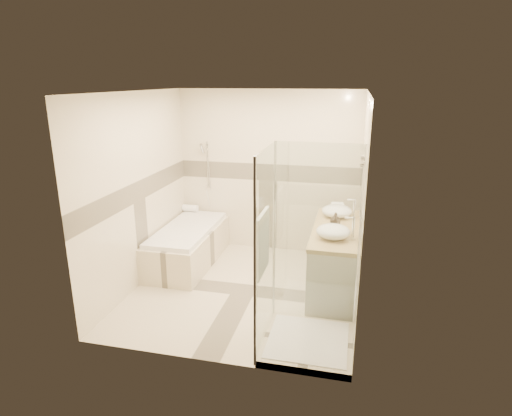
% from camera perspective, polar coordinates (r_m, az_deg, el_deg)
% --- Properties ---
extents(room, '(2.82, 3.02, 2.52)m').
position_cam_1_polar(room, '(5.21, -1.07, 1.48)').
color(room, beige).
rests_on(room, ground).
extents(bathtub, '(0.75, 1.70, 0.56)m').
position_cam_1_polar(bathtub, '(6.42, -9.03, -4.67)').
color(bathtub, beige).
rests_on(bathtub, ground).
extents(vanity, '(0.58, 1.62, 0.85)m').
position_cam_1_polar(vanity, '(5.62, 10.42, -6.65)').
color(vanity, silver).
rests_on(vanity, ground).
extents(shower_enclosure, '(0.96, 0.93, 2.04)m').
position_cam_1_polar(shower_enclosure, '(4.46, 5.71, -11.84)').
color(shower_enclosure, beige).
rests_on(shower_enclosure, ground).
extents(vessel_sink_near, '(0.40, 0.40, 0.16)m').
position_cam_1_polar(vessel_sink_near, '(5.86, 10.73, -0.40)').
color(vessel_sink_near, white).
rests_on(vessel_sink_near, vanity).
extents(vessel_sink_far, '(0.40, 0.40, 0.16)m').
position_cam_1_polar(vessel_sink_far, '(5.08, 10.26, -3.10)').
color(vessel_sink_far, white).
rests_on(vessel_sink_far, vanity).
extents(faucet_near, '(0.11, 0.03, 0.27)m').
position_cam_1_polar(faucet_near, '(5.84, 12.88, 0.17)').
color(faucet_near, silver).
rests_on(faucet_near, vanity).
extents(faucet_far, '(0.11, 0.03, 0.28)m').
position_cam_1_polar(faucet_far, '(5.05, 12.75, -2.39)').
color(faucet_far, silver).
rests_on(faucet_far, vanity).
extents(amenity_bottle_a, '(0.09, 0.09, 0.18)m').
position_cam_1_polar(amenity_bottle_a, '(5.41, 10.48, -1.77)').
color(amenity_bottle_a, black).
rests_on(amenity_bottle_a, vanity).
extents(amenity_bottle_b, '(0.15, 0.15, 0.17)m').
position_cam_1_polar(amenity_bottle_b, '(5.50, 10.53, -1.48)').
color(amenity_bottle_b, black).
rests_on(amenity_bottle_b, vanity).
extents(folded_towels, '(0.20, 0.30, 0.09)m').
position_cam_1_polar(folded_towels, '(6.14, 10.84, 0.04)').
color(folded_towels, white).
rests_on(folded_towels, vanity).
extents(rolled_towel, '(0.25, 0.11, 0.11)m').
position_cam_1_polar(rolled_towel, '(7.05, -8.77, -0.02)').
color(rolled_towel, white).
rests_on(rolled_towel, bathtub).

